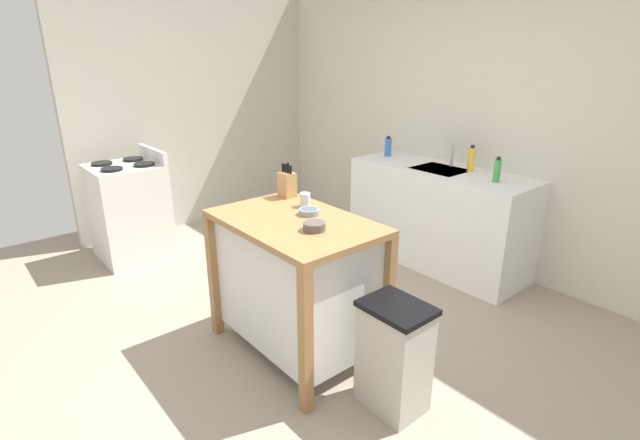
% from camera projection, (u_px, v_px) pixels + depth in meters
% --- Properties ---
extents(ground_plane, '(6.41, 6.41, 0.00)m').
position_uv_depth(ground_plane, '(290.00, 347.00, 3.13)').
color(ground_plane, gray).
rests_on(ground_plane, ground).
extents(wall_back, '(5.41, 0.10, 2.60)m').
position_uv_depth(wall_back, '(493.00, 120.00, 4.02)').
color(wall_back, beige).
rests_on(wall_back, ground).
extents(wall_left, '(0.10, 2.79, 2.60)m').
position_uv_depth(wall_left, '(198.00, 105.00, 5.12)').
color(wall_left, beige).
rests_on(wall_left, ground).
extents(kitchen_island, '(1.06, 0.69, 0.90)m').
position_uv_depth(kitchen_island, '(296.00, 279.00, 2.97)').
color(kitchen_island, '#9E7042').
rests_on(kitchen_island, ground).
extents(knife_block, '(0.11, 0.09, 0.24)m').
position_uv_depth(knife_block, '(287.00, 184.00, 3.24)').
color(knife_block, tan).
rests_on(knife_block, kitchen_island).
extents(bowl_ceramic_wide, '(0.13, 0.13, 0.05)m').
position_uv_depth(bowl_ceramic_wide, '(314.00, 226.00, 2.66)').
color(bowl_ceramic_wide, '#564C47').
rests_on(bowl_ceramic_wide, kitchen_island).
extents(bowl_ceramic_small, '(0.13, 0.13, 0.04)m').
position_uv_depth(bowl_ceramic_small, '(309.00, 211.00, 2.91)').
color(bowl_ceramic_small, gray).
rests_on(bowl_ceramic_small, kitchen_island).
extents(drinking_cup, '(0.07, 0.07, 0.09)m').
position_uv_depth(drinking_cup, '(305.00, 200.00, 3.06)').
color(drinking_cup, silver).
rests_on(drinking_cup, kitchen_island).
extents(trash_bin, '(0.36, 0.28, 0.63)m').
position_uv_depth(trash_bin, '(394.00, 356.00, 2.52)').
color(trash_bin, '#B7B2A8').
rests_on(trash_bin, ground).
extents(sink_counter, '(1.66, 0.60, 0.89)m').
position_uv_depth(sink_counter, '(437.00, 216.00, 4.26)').
color(sink_counter, silver).
rests_on(sink_counter, ground).
extents(sink_faucet, '(0.02, 0.02, 0.22)m').
position_uv_depth(sink_faucet, '(452.00, 154.00, 4.16)').
color(sink_faucet, '#B7BCC1').
rests_on(sink_faucet, sink_counter).
extents(bottle_dish_soap, '(0.06, 0.06, 0.19)m').
position_uv_depth(bottle_dish_soap, '(388.00, 147.00, 4.58)').
color(bottle_dish_soap, blue).
rests_on(bottle_dish_soap, sink_counter).
extents(bottle_hand_soap, '(0.05, 0.05, 0.23)m').
position_uv_depth(bottle_hand_soap, '(471.00, 159.00, 3.98)').
color(bottle_hand_soap, yellow).
rests_on(bottle_hand_soap, sink_counter).
extents(bottle_spray_cleaner, '(0.05, 0.05, 0.20)m').
position_uv_depth(bottle_spray_cleaner, '(497.00, 170.00, 3.67)').
color(bottle_spray_cleaner, green).
rests_on(bottle_spray_cleaner, sink_counter).
extents(stove, '(0.60, 0.60, 1.01)m').
position_uv_depth(stove, '(130.00, 211.00, 4.38)').
color(stove, white).
rests_on(stove, ground).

